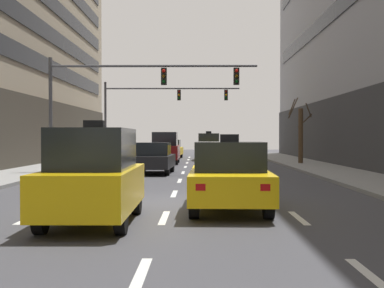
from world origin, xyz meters
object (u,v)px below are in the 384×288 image
at_px(car_driving_0, 154,158).
at_px(car_driving_4, 165,148).
at_px(taxi_driving_6, 229,176).
at_px(street_tree_0, 301,134).
at_px(car_driving_2, 111,148).
at_px(taxi_driving_1, 94,176).
at_px(taxi_driving_5, 171,149).
at_px(traffic_signal_1, 154,103).
at_px(traffic_signal_0, 127,88).
at_px(taxi_driving_3, 209,147).

bearing_deg(car_driving_0, car_driving_4, 90.38).
bearing_deg(car_driving_4, taxi_driving_6, -82.31).
distance_m(car_driving_0, street_tree_0, 11.98).
height_order(car_driving_2, car_driving_4, car_driving_2).
height_order(taxi_driving_6, street_tree_0, street_tree_0).
distance_m(taxi_driving_1, taxi_driving_5, 33.43).
relative_size(traffic_signal_1, street_tree_0, 2.47).
bearing_deg(taxi_driving_6, street_tree_0, 74.12).
bearing_deg(street_tree_0, traffic_signal_1, 145.16).
bearing_deg(car_driving_2, car_driving_4, 38.54).
bearing_deg(car_driving_4, taxi_driving_5, 90.39).
height_order(taxi_driving_6, traffic_signal_1, traffic_signal_1).
xyz_separation_m(taxi_driving_1, taxi_driving_6, (3.04, 2.00, -0.16)).
xyz_separation_m(taxi_driving_1, street_tree_0, (8.96, 22.82, 1.04)).
height_order(car_driving_4, traffic_signal_0, traffic_signal_0).
height_order(taxi_driving_6, traffic_signal_0, traffic_signal_0).
bearing_deg(taxi_driving_3, street_tree_0, -50.89).
bearing_deg(street_tree_0, car_driving_0, -138.45).
height_order(taxi_driving_5, taxi_driving_6, taxi_driving_6).
xyz_separation_m(traffic_signal_0, street_tree_0, (10.23, 8.20, -2.24)).
relative_size(taxi_driving_1, traffic_signal_1, 0.40).
height_order(taxi_driving_5, street_tree_0, street_tree_0).
xyz_separation_m(taxi_driving_1, car_driving_2, (-3.32, 21.97, 0.09)).
height_order(car_driving_4, street_tree_0, street_tree_0).
distance_m(car_driving_0, traffic_signal_0, 3.77).
xyz_separation_m(taxi_driving_5, taxi_driving_6, (3.11, -31.43, 0.07)).
bearing_deg(car_driving_0, street_tree_0, 41.55).
relative_size(car_driving_0, car_driving_4, 0.95).
xyz_separation_m(car_driving_4, traffic_signal_1, (-1.21, 5.31, 3.45)).
xyz_separation_m(taxi_driving_5, traffic_signal_0, (-1.19, -18.82, 3.50)).
xyz_separation_m(car_driving_2, taxi_driving_3, (6.41, 8.07, -0.06)).
bearing_deg(car_driving_2, traffic_signal_1, 75.24).
xyz_separation_m(taxi_driving_5, street_tree_0, (9.04, -10.62, 1.27)).
height_order(car_driving_0, traffic_signal_0, traffic_signal_0).
height_order(taxi_driving_3, traffic_signal_0, traffic_signal_0).
relative_size(car_driving_2, taxi_driving_6, 1.00).
distance_m(car_driving_2, street_tree_0, 12.35).
xyz_separation_m(car_driving_4, taxi_driving_6, (3.05, -22.60, -0.23)).
height_order(car_driving_0, taxi_driving_5, taxi_driving_5).
bearing_deg(traffic_signal_0, taxi_driving_5, 86.38).
xyz_separation_m(taxi_driving_1, car_driving_4, (-0.01, 24.60, 0.06)).
height_order(car_driving_2, traffic_signal_0, traffic_signal_0).
distance_m(car_driving_2, traffic_signal_1, 8.89).
relative_size(car_driving_0, taxi_driving_3, 0.97).
relative_size(taxi_driving_1, car_driving_2, 0.91).
relative_size(car_driving_0, taxi_driving_1, 1.01).
bearing_deg(taxi_driving_3, car_driving_4, -119.74).
xyz_separation_m(car_driving_0, taxi_driving_1, (-0.05, -14.92, 0.24)).
relative_size(car_driving_2, street_tree_0, 1.08).
height_order(car_driving_0, car_driving_2, car_driving_2).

